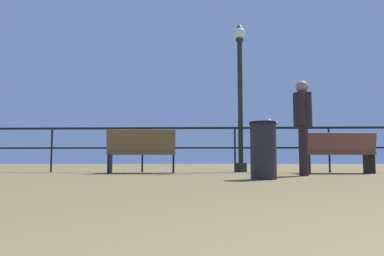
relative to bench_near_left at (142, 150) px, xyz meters
The scene contains 7 objects.
pier_railing 2.24m from the bench_near_left, 18.71° to the left, with size 22.07×0.05×1.07m.
bench_near_left is the anchor object (origin of this frame).
bench_near_right 4.27m from the bench_near_left, ahead, with size 1.51×0.78×0.87m.
lamppost_center 2.84m from the bench_near_left, 22.82° to the left, with size 0.29×0.29×3.69m.
person_at_railing 3.46m from the bench_near_left, 21.05° to the right, with size 0.34×0.54×1.75m.
seagull_on_rail 3.15m from the bench_near_left, 13.62° to the left, with size 0.33×0.34×0.20m.
trash_bin 3.37m from the bench_near_left, 47.95° to the right, with size 0.40×0.40×0.86m.
Camera 1 is at (-0.70, 0.12, 0.28)m, focal length 34.35 mm.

